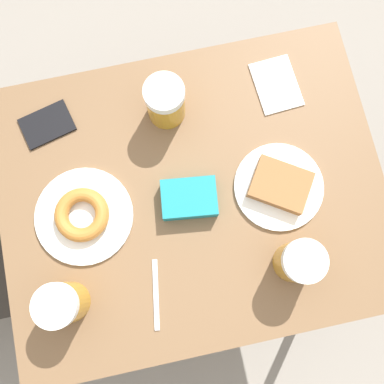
{
  "coord_description": "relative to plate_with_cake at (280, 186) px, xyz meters",
  "views": [
    {
      "loc": [
        -0.19,
        0.04,
        1.78
      ],
      "look_at": [
        0.0,
        0.0,
        0.77
      ],
      "focal_mm": 40.0,
      "sensor_mm": 36.0,
      "label": 1
    }
  ],
  "objects": [
    {
      "name": "beer_mug_left",
      "position": [
        0.25,
        0.23,
        0.05
      ],
      "size": [
        0.1,
        0.1,
        0.13
      ],
      "color": "#C68C23",
      "rests_on": "table"
    },
    {
      "name": "blue_pouch",
      "position": [
        0.01,
        0.22,
        0.01
      ],
      "size": [
        0.11,
        0.14,
        0.05
      ],
      "rotation": [
        0.0,
        0.0,
        1.45
      ],
      "color": "teal",
      "rests_on": "table"
    },
    {
      "name": "beer_mug_right",
      "position": [
        -0.16,
        0.54,
        0.05
      ],
      "size": [
        0.1,
        0.1,
        0.13
      ],
      "color": "#C68C23",
      "rests_on": "table"
    },
    {
      "name": "fork",
      "position": [
        -0.19,
        0.34,
        -0.01
      ],
      "size": [
        0.16,
        0.04,
        0.0
      ],
      "rotation": [
        0.0,
        0.0,
        4.55
      ],
      "color": "silver",
      "rests_on": "table"
    },
    {
      "name": "table",
      "position": [
        0.03,
        0.21,
        -0.09
      ],
      "size": [
        0.75,
        0.95,
        0.75
      ],
      "color": "brown",
      "rests_on": "ground_plane"
    },
    {
      "name": "ground_plane",
      "position": [
        0.03,
        0.21,
        -0.77
      ],
      "size": [
        8.0,
        8.0,
        0.0
      ],
      "primitive_type": "plane",
      "color": "gray"
    },
    {
      "name": "plate_with_donut",
      "position": [
        0.03,
        0.48,
        0.0
      ],
      "size": [
        0.24,
        0.24,
        0.04
      ],
      "color": "white",
      "rests_on": "table"
    },
    {
      "name": "napkin_folded",
      "position": [
        0.26,
        -0.06,
        -0.01
      ],
      "size": [
        0.15,
        0.12,
        0.0
      ],
      "rotation": [
        0.0,
        0.0,
        0.07
      ],
      "color": "white",
      "rests_on": "table"
    },
    {
      "name": "plate_with_cake",
      "position": [
        0.0,
        0.0,
        0.0
      ],
      "size": [
        0.22,
        0.22,
        0.04
      ],
      "color": "white",
      "rests_on": "table"
    },
    {
      "name": "beer_mug_center",
      "position": [
        -0.18,
        0.01,
        0.05
      ],
      "size": [
        0.1,
        0.1,
        0.13
      ],
      "color": "#C68C23",
      "rests_on": "table"
    },
    {
      "name": "passport_near_edge",
      "position": [
        0.28,
        0.53,
        -0.01
      ],
      "size": [
        0.12,
        0.14,
        0.01
      ],
      "rotation": [
        0.0,
        0.0,
        0.25
      ],
      "color": "black",
      "rests_on": "table"
    }
  ]
}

